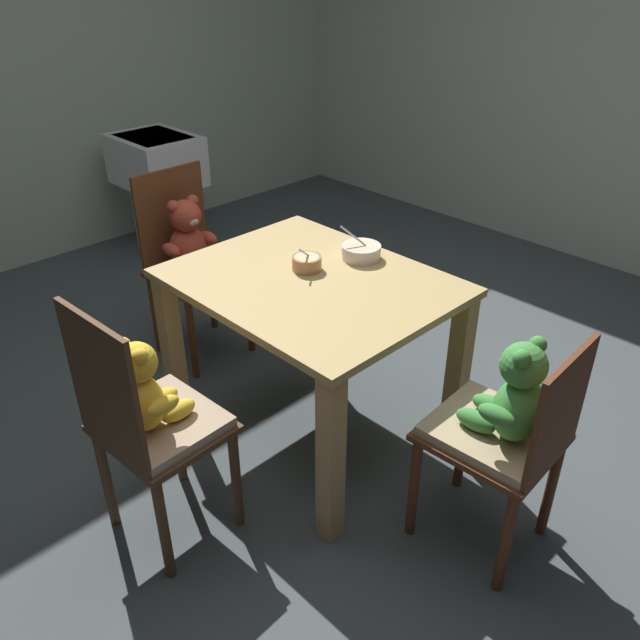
% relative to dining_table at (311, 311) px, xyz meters
% --- Properties ---
extents(ground_plane, '(5.20, 5.20, 0.04)m').
position_rel_dining_table_xyz_m(ground_plane, '(0.00, 0.00, -0.60)').
color(ground_plane, '#40484A').
extents(wall_rear, '(5.20, 0.08, 3.00)m').
position_rel_dining_table_xyz_m(wall_rear, '(0.00, 2.56, 0.92)').
color(wall_rear, '#B4B5A9').
rests_on(wall_rear, ground_plane).
extents(dining_table, '(1.05, 0.83, 0.73)m').
position_rel_dining_table_xyz_m(dining_table, '(0.00, 0.00, 0.00)').
color(dining_table, tan).
rests_on(dining_table, ground_plane).
extents(teddy_chair_near_front, '(0.42, 0.39, 0.94)m').
position_rel_dining_table_xyz_m(teddy_chair_near_front, '(0.04, -0.77, -0.05)').
color(teddy_chair_near_front, '#4C311E').
rests_on(teddy_chair_near_front, ground_plane).
extents(teddy_chair_near_left, '(0.39, 0.41, 0.93)m').
position_rel_dining_table_xyz_m(teddy_chair_near_left, '(-0.89, 0.03, -0.03)').
color(teddy_chair_near_left, '#5B3119').
rests_on(teddy_chair_near_left, ground_plane).
extents(teddy_chair_near_right, '(0.43, 0.40, 0.85)m').
position_rel_dining_table_xyz_m(teddy_chair_near_right, '(0.88, 0.02, -0.04)').
color(teddy_chair_near_right, '#572C19').
rests_on(teddy_chair_near_right, ground_plane).
extents(porridge_bowl_cream_far_center, '(0.16, 0.16, 0.13)m').
position_rel_dining_table_xyz_m(porridge_bowl_cream_far_center, '(0.01, 0.28, 0.17)').
color(porridge_bowl_cream_far_center, beige).
rests_on(porridge_bowl_cream_far_center, dining_table).
extents(porridge_bowl_terracotta_center, '(0.12, 0.12, 0.11)m').
position_rel_dining_table_xyz_m(porridge_bowl_terracotta_center, '(-0.07, 0.05, 0.17)').
color(porridge_bowl_terracotta_center, '#B1764E').
rests_on(porridge_bowl_terracotta_center, dining_table).
extents(sink_basin, '(0.55, 0.44, 0.79)m').
position_rel_dining_table_xyz_m(sink_basin, '(-2.05, 0.59, -0.07)').
color(sink_basin, '#B7B2A8').
rests_on(sink_basin, ground_plane).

